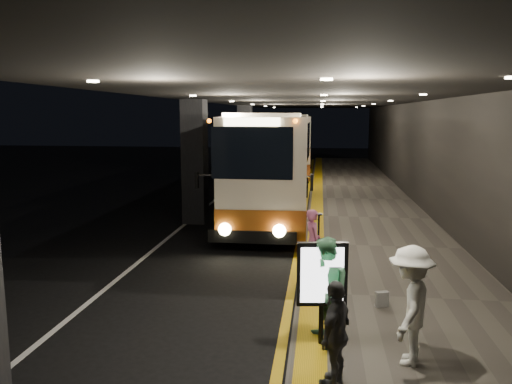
# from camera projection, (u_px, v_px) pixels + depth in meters

# --- Properties ---
(ground) EXTENTS (90.00, 90.00, 0.00)m
(ground) POSITION_uv_depth(u_px,v_px,m) (213.00, 254.00, 14.03)
(ground) COLOR black
(lane_line_white) EXTENTS (0.12, 50.00, 0.01)m
(lane_line_white) POSITION_uv_depth(u_px,v_px,m) (195.00, 216.00, 19.15)
(lane_line_white) COLOR silver
(lane_line_white) RESTS_ON ground
(kerb_stripe_yellow) EXTENTS (0.18, 50.00, 0.01)m
(kerb_stripe_yellow) POSITION_uv_depth(u_px,v_px,m) (303.00, 219.00, 18.63)
(kerb_stripe_yellow) COLOR gold
(kerb_stripe_yellow) RESTS_ON ground
(sidewalk) EXTENTS (4.50, 50.00, 0.15)m
(sidewalk) POSITION_uv_depth(u_px,v_px,m) (369.00, 219.00, 18.32)
(sidewalk) COLOR #514C44
(sidewalk) RESTS_ON ground
(tactile_strip) EXTENTS (0.50, 50.00, 0.01)m
(tactile_strip) POSITION_uv_depth(u_px,v_px,m) (317.00, 216.00, 18.54)
(tactile_strip) COLOR gold
(tactile_strip) RESTS_ON sidewalk
(terminal_wall) EXTENTS (0.10, 50.00, 6.00)m
(terminal_wall) POSITION_uv_depth(u_px,v_px,m) (436.00, 140.00, 17.58)
(terminal_wall) COLOR black
(terminal_wall) RESTS_ON ground
(support_columns) EXTENTS (0.80, 24.80, 4.40)m
(support_columns) POSITION_uv_depth(u_px,v_px,m) (195.00, 162.00, 17.79)
(support_columns) COLOR black
(support_columns) RESTS_ON ground
(canopy) EXTENTS (9.00, 50.00, 0.40)m
(canopy) POSITION_uv_depth(u_px,v_px,m) (309.00, 94.00, 17.90)
(canopy) COLOR black
(canopy) RESTS_ON support_columns
(coach_main) EXTENTS (2.96, 12.30, 3.81)m
(coach_main) POSITION_uv_depth(u_px,v_px,m) (273.00, 168.00, 19.38)
(coach_main) COLOR beige
(coach_main) RESTS_ON ground
(coach_second) EXTENTS (2.72, 11.98, 3.75)m
(coach_second) POSITION_uv_depth(u_px,v_px,m) (291.00, 147.00, 31.87)
(coach_second) COLOR beige
(coach_second) RESTS_ON ground
(passenger_boarding) EXTENTS (0.55, 0.66, 1.54)m
(passenger_boarding) POSITION_uv_depth(u_px,v_px,m) (313.00, 241.00, 11.75)
(passenger_boarding) COLOR #C65C8C
(passenger_boarding) RESTS_ON sidewalk
(passenger_waiting_green) EXTENTS (0.80, 1.00, 1.79)m
(passenger_waiting_green) POSITION_uv_depth(u_px,v_px,m) (325.00, 292.00, 8.05)
(passenger_waiting_green) COLOR #437956
(passenger_waiting_green) RESTS_ON sidewalk
(passenger_waiting_white) EXTENTS (0.88, 1.28, 1.82)m
(passenger_waiting_white) POSITION_uv_depth(u_px,v_px,m) (410.00, 305.00, 7.46)
(passenger_waiting_white) COLOR silver
(passenger_waiting_white) RESTS_ON sidewalk
(passenger_waiting_grey) EXTENTS (0.76, 0.99, 1.51)m
(passenger_waiting_grey) POSITION_uv_depth(u_px,v_px,m) (336.00, 333.00, 6.86)
(passenger_waiting_grey) COLOR #515257
(passenger_waiting_grey) RESTS_ON sidewalk
(bag_polka) EXTENTS (0.27, 0.19, 0.30)m
(bag_polka) POSITION_uv_depth(u_px,v_px,m) (382.00, 299.00, 9.77)
(bag_polka) COLOR black
(bag_polka) RESTS_ON sidewalk
(info_sign) EXTENTS (0.82, 0.22, 1.72)m
(info_sign) POSITION_uv_depth(u_px,v_px,m) (322.00, 276.00, 8.02)
(info_sign) COLOR black
(info_sign) RESTS_ON sidewalk
(stanchion_post) EXTENTS (0.05, 0.05, 1.19)m
(stanchion_post) POSITION_uv_depth(u_px,v_px,m) (318.00, 237.00, 12.89)
(stanchion_post) COLOR black
(stanchion_post) RESTS_ON sidewalk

